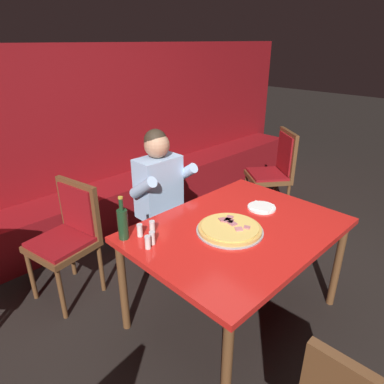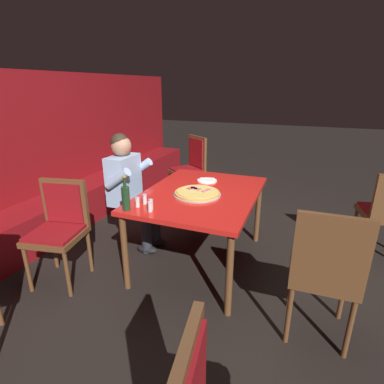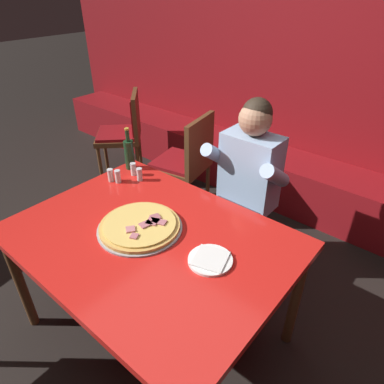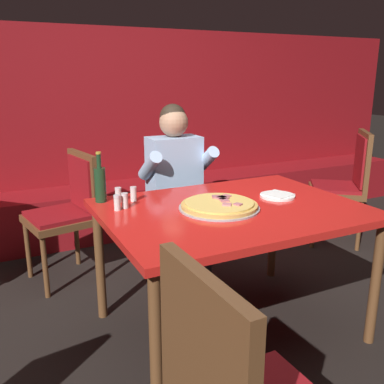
% 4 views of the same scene
% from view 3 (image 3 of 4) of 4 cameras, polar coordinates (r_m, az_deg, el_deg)
% --- Properties ---
extents(ground_plane, '(24.00, 24.00, 0.00)m').
position_cam_3_polar(ground_plane, '(2.33, -5.76, -21.90)').
color(ground_plane, black).
extents(booth_wall_panel, '(6.80, 0.16, 1.90)m').
position_cam_3_polar(booth_wall_panel, '(3.38, 21.15, 14.10)').
color(booth_wall_panel, maroon).
rests_on(booth_wall_panel, ground_plane).
extents(booth_bench, '(6.46, 0.48, 0.46)m').
position_cam_3_polar(booth_bench, '(3.38, 16.81, 1.44)').
color(booth_bench, maroon).
rests_on(booth_bench, ground_plane).
extents(main_dining_table, '(1.42, 1.05, 0.77)m').
position_cam_3_polar(main_dining_table, '(1.82, -6.95, -8.96)').
color(main_dining_table, brown).
rests_on(main_dining_table, ground_plane).
extents(pizza, '(0.45, 0.45, 0.05)m').
position_cam_3_polar(pizza, '(1.81, -8.66, -5.63)').
color(pizza, '#9E9EA3').
rests_on(pizza, main_dining_table).
extents(plate_white_paper, '(0.21, 0.21, 0.02)m').
position_cam_3_polar(plate_white_paper, '(1.62, 3.07, -11.19)').
color(plate_white_paper, white).
rests_on(plate_white_paper, main_dining_table).
extents(beer_bottle, '(0.07, 0.07, 0.29)m').
position_cam_3_polar(beer_bottle, '(2.36, -10.41, 6.32)').
color(beer_bottle, '#19381E').
rests_on(beer_bottle, main_dining_table).
extents(shaker_oregano, '(0.04, 0.04, 0.09)m').
position_cam_3_polar(shaker_oregano, '(2.30, -9.75, 3.69)').
color(shaker_oregano, silver).
rests_on(shaker_oregano, main_dining_table).
extents(shaker_parmesan, '(0.04, 0.04, 0.09)m').
position_cam_3_polar(shaker_parmesan, '(2.23, -8.74, 2.83)').
color(shaker_parmesan, silver).
rests_on(shaker_parmesan, main_dining_table).
extents(shaker_red_pepper_flakes, '(0.04, 0.04, 0.09)m').
position_cam_3_polar(shaker_red_pepper_flakes, '(2.26, -13.41, 2.65)').
color(shaker_red_pepper_flakes, silver).
rests_on(shaker_red_pepper_flakes, main_dining_table).
extents(shaker_black_pepper, '(0.04, 0.04, 0.09)m').
position_cam_3_polar(shaker_black_pepper, '(2.23, -12.25, 2.46)').
color(shaker_black_pepper, silver).
rests_on(shaker_black_pepper, main_dining_table).
extents(diner_seated_blue_shirt, '(0.53, 0.53, 1.27)m').
position_cam_3_polar(diner_seated_blue_shirt, '(2.30, 8.37, 1.06)').
color(diner_seated_blue_shirt, black).
rests_on(diner_seated_blue_shirt, ground_plane).
extents(dining_chair_near_right, '(0.52, 0.52, 0.94)m').
position_cam_3_polar(dining_chair_near_right, '(2.97, -0.84, 5.57)').
color(dining_chair_near_right, brown).
rests_on(dining_chair_near_right, ground_plane).
extents(dining_chair_far_right, '(0.62, 0.62, 0.93)m').
position_cam_3_polar(dining_chair_far_right, '(3.61, -11.11, 10.15)').
color(dining_chair_far_right, brown).
rests_on(dining_chair_far_right, ground_plane).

